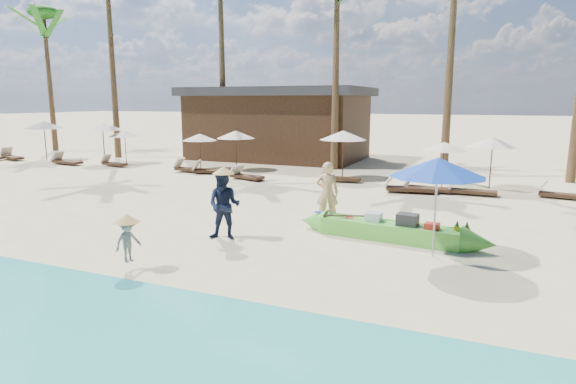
% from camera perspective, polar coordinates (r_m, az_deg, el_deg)
% --- Properties ---
extents(ground, '(240.00, 240.00, 0.00)m').
position_cam_1_polar(ground, '(11.09, -0.50, -7.78)').
color(ground, beige).
rests_on(ground, ground).
extents(wet_sand_strip, '(240.00, 4.50, 0.01)m').
position_cam_1_polar(wet_sand_strip, '(7.19, -17.65, -19.15)').
color(wet_sand_strip, tan).
rests_on(wet_sand_strip, ground).
extents(green_canoe, '(5.72, 1.09, 0.73)m').
position_cam_1_polar(green_canoe, '(12.69, 11.95, -4.46)').
color(green_canoe, '#57C03A').
rests_on(green_canoe, ground).
extents(tourist, '(0.74, 0.58, 1.80)m').
position_cam_1_polar(tourist, '(14.00, 4.68, -0.07)').
color(tourist, tan).
rests_on(tourist, ground).
extents(vendor_green, '(0.99, 0.84, 1.77)m').
position_cam_1_polar(vendor_green, '(12.42, -7.57, -1.60)').
color(vendor_green, '#141C38').
rests_on(vendor_green, ground).
extents(vendor_yellow, '(0.48, 0.66, 0.92)m').
position_cam_1_polar(vendor_yellow, '(10.67, -18.45, -5.51)').
color(vendor_yellow, gray).
rests_on(vendor_yellow, ground).
extents(blue_umbrella, '(2.13, 2.13, 2.29)m').
position_cam_1_polar(blue_umbrella, '(11.22, 17.32, 2.81)').
color(blue_umbrella, '#99999E').
rests_on(blue_umbrella, ground).
extents(resort_parasol_0, '(2.28, 2.28, 2.35)m').
position_cam_1_polar(resort_parasol_0, '(32.31, -26.98, 7.11)').
color(resort_parasol_0, '#3D2819').
rests_on(resort_parasol_0, ground).
extents(lounger_0_right, '(2.08, 1.16, 0.68)m').
position_cam_1_polar(lounger_0_right, '(33.60, -29.95, 3.70)').
color(lounger_0_right, '#3D2819').
rests_on(lounger_0_right, ground).
extents(resort_parasol_1, '(2.26, 2.26, 2.33)m').
position_cam_1_polar(resort_parasol_1, '(29.31, -21.14, 7.27)').
color(resort_parasol_1, '#3D2819').
rests_on(resort_parasol_1, ground).
extents(lounger_1_left, '(2.00, 0.81, 0.66)m').
position_cam_1_polar(lounger_1_left, '(29.69, -24.80, 3.39)').
color(lounger_1_left, '#3D2819').
rests_on(lounger_1_left, ground).
extents(lounger_1_right, '(1.70, 0.98, 0.55)m').
position_cam_1_polar(lounger_1_right, '(30.29, -24.94, 3.44)').
color(lounger_1_right, '#3D2819').
rests_on(lounger_1_right, ground).
extents(resort_parasol_2, '(1.85, 1.85, 1.90)m').
position_cam_1_polar(resort_parasol_2, '(28.82, -18.80, 6.61)').
color(resort_parasol_2, '#3D2819').
rests_on(resort_parasol_2, ground).
extents(lounger_2_left, '(1.67, 0.70, 0.55)m').
position_cam_1_polar(lounger_2_left, '(27.93, -20.03, 3.25)').
color(lounger_2_left, '#3D2819').
rests_on(lounger_2_left, ground).
extents(resort_parasol_3, '(1.80, 1.80, 1.85)m').
position_cam_1_polar(resort_parasol_3, '(25.43, -10.42, 6.40)').
color(resort_parasol_3, '#3D2819').
rests_on(resort_parasol_3, ground).
extents(lounger_3_left, '(1.85, 0.61, 0.62)m').
position_cam_1_polar(lounger_3_left, '(24.55, -11.60, 2.78)').
color(lounger_3_left, '#3D2819').
rests_on(lounger_3_left, ground).
extents(lounger_3_right, '(1.85, 1.11, 0.60)m').
position_cam_1_polar(lounger_3_right, '(23.81, -9.34, 2.60)').
color(lounger_3_right, '#3D2819').
rests_on(lounger_3_right, ground).
extents(resort_parasol_4, '(1.97, 1.97, 2.03)m').
position_cam_1_polar(resort_parasol_4, '(24.77, -6.20, 6.78)').
color(resort_parasol_4, '#3D2819').
rests_on(resort_parasol_4, ground).
extents(lounger_4_left, '(1.68, 0.62, 0.56)m').
position_cam_1_polar(lounger_4_left, '(21.98, -5.15, 1.99)').
color(lounger_4_left, '#3D2819').
rests_on(lounger_4_left, ground).
extents(lounger_4_right, '(1.71, 1.01, 0.56)m').
position_cam_1_polar(lounger_4_right, '(21.87, -4.91, 1.95)').
color(lounger_4_right, '#3D2819').
rests_on(lounger_4_right, ground).
extents(resort_parasol_5, '(2.14, 2.14, 2.20)m').
position_cam_1_polar(resort_parasol_5, '(22.04, 6.56, 6.69)').
color(resort_parasol_5, '#3D2819').
rests_on(resort_parasol_5, ground).
extents(lounger_5_left, '(1.88, 0.77, 0.62)m').
position_cam_1_polar(lounger_5_left, '(21.30, 5.89, 1.75)').
color(lounger_5_left, '#3D2819').
rests_on(lounger_5_left, ground).
extents(resort_parasol_6, '(1.82, 1.82, 1.87)m').
position_cam_1_polar(resort_parasol_6, '(20.72, 18.03, 5.15)').
color(resort_parasol_6, '#3D2819').
rests_on(resort_parasol_6, ground).
extents(lounger_6_left, '(2.03, 0.86, 0.67)m').
position_cam_1_polar(lounger_6_left, '(19.21, 13.94, 0.55)').
color(lounger_6_left, '#3D2819').
rests_on(lounger_6_left, ground).
extents(lounger_6_right, '(1.84, 0.72, 0.61)m').
position_cam_1_polar(lounger_6_right, '(19.58, 15.99, 0.58)').
color(lounger_6_right, '#3D2819').
rests_on(lounger_6_right, ground).
extents(resort_parasol_7, '(2.03, 2.03, 2.09)m').
position_cam_1_polar(resort_parasol_7, '(21.12, 23.09, 5.45)').
color(resort_parasol_7, '#3D2819').
rests_on(resort_parasol_7, ground).
extents(lounger_7_left, '(1.74, 0.54, 0.59)m').
position_cam_1_polar(lounger_7_left, '(19.48, 20.78, 0.23)').
color(lounger_7_left, '#3D2819').
rests_on(lounger_7_left, ground).
extents(lounger_7_right, '(1.74, 0.73, 0.57)m').
position_cam_1_polar(lounger_7_right, '(20.18, 29.49, -0.15)').
color(lounger_7_right, '#3D2819').
rests_on(lounger_7_right, ground).
extents(palm_0, '(2.08, 2.08, 9.90)m').
position_cam_1_polar(palm_0, '(38.51, -26.84, 16.50)').
color(palm_0, brown).
rests_on(palm_0, ground).
extents(pavilion_west, '(10.80, 6.60, 4.30)m').
position_cam_1_polar(pavilion_west, '(29.78, -1.15, 8.20)').
color(pavilion_west, '#3D2819').
rests_on(pavilion_west, ground).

